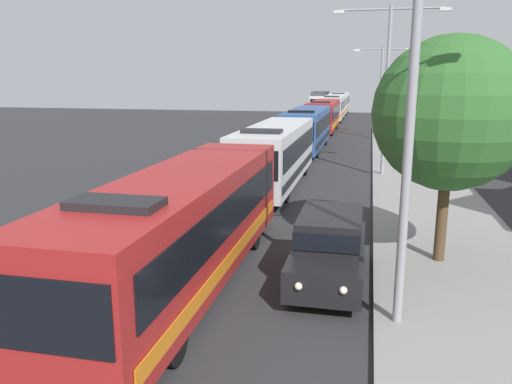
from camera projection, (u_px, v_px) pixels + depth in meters
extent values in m
cube|color=maroon|center=(185.00, 224.00, 13.21)|extent=(2.50, 11.89, 2.70)
cube|color=black|center=(231.00, 214.00, 12.86)|extent=(0.04, 10.94, 1.00)
cube|color=black|center=(139.00, 208.00, 13.41)|extent=(0.04, 10.94, 1.00)
cube|color=black|center=(42.00, 316.00, 7.47)|extent=(2.30, 0.04, 1.20)
cube|color=orange|center=(232.00, 256.00, 13.12)|extent=(0.03, 11.30, 0.36)
cube|color=black|center=(115.00, 203.00, 9.50)|extent=(1.75, 0.90, 0.16)
cylinder|color=black|center=(173.00, 340.00, 9.74)|extent=(0.28, 1.00, 1.00)
cylinder|color=black|center=(71.00, 328.00, 10.21)|extent=(0.28, 1.00, 1.00)
cylinder|color=black|center=(254.00, 234.00, 16.36)|extent=(0.28, 1.00, 1.00)
cylinder|color=black|center=(189.00, 229.00, 16.83)|extent=(0.28, 1.00, 1.00)
cube|color=silver|center=(275.00, 153.00, 25.61)|extent=(2.50, 11.12, 2.70)
cube|color=black|center=(300.00, 146.00, 25.26)|extent=(0.04, 10.23, 1.00)
cube|color=black|center=(251.00, 145.00, 25.80)|extent=(0.04, 10.23, 1.00)
cube|color=black|center=(250.00, 165.00, 20.23)|extent=(2.30, 0.04, 1.20)
cube|color=black|center=(300.00, 169.00, 25.51)|extent=(0.03, 10.56, 0.36)
cube|color=black|center=(262.00, 131.00, 22.12)|extent=(1.75, 0.90, 0.16)
cylinder|color=black|center=(285.00, 191.00, 22.36)|extent=(0.28, 1.00, 1.00)
cylinder|color=black|center=(237.00, 189.00, 22.83)|extent=(0.28, 1.00, 1.00)
cylinder|color=black|center=(304.00, 167.00, 28.55)|extent=(0.28, 1.00, 1.00)
cylinder|color=black|center=(266.00, 165.00, 29.02)|extent=(0.28, 1.00, 1.00)
cube|color=#284C8C|center=(307.00, 128.00, 38.18)|extent=(2.50, 11.82, 2.70)
cube|color=black|center=(324.00, 123.00, 37.83)|extent=(0.04, 10.88, 1.00)
cube|color=black|center=(291.00, 123.00, 38.38)|extent=(0.04, 10.88, 1.00)
cube|color=black|center=(296.00, 132.00, 32.48)|extent=(2.30, 0.04, 1.20)
cube|color=black|center=(324.00, 139.00, 38.09)|extent=(0.03, 11.23, 0.36)
cube|color=black|center=(301.00, 112.00, 34.49)|extent=(1.75, 0.90, 0.16)
cylinder|color=black|center=(316.00, 150.00, 34.73)|extent=(0.28, 1.00, 1.00)
cylinder|color=black|center=(285.00, 150.00, 35.20)|extent=(0.28, 1.00, 1.00)
cylinder|color=black|center=(325.00, 139.00, 41.31)|extent=(0.28, 1.00, 1.00)
cylinder|color=black|center=(298.00, 138.00, 41.78)|extent=(0.28, 1.00, 1.00)
cube|color=maroon|center=(324.00, 115.00, 51.07)|extent=(2.50, 11.62, 2.70)
cube|color=black|center=(336.00, 111.00, 50.72)|extent=(0.04, 10.69, 1.00)
cube|color=black|center=(311.00, 111.00, 51.26)|extent=(0.04, 10.69, 1.00)
cube|color=black|center=(318.00, 116.00, 45.45)|extent=(2.30, 0.04, 1.20)
cube|color=gold|center=(336.00, 123.00, 50.97)|extent=(0.03, 11.04, 0.36)
cube|color=black|center=(321.00, 102.00, 47.43)|extent=(1.75, 0.90, 0.16)
cylinder|color=black|center=(331.00, 130.00, 47.67)|extent=(0.28, 1.00, 1.00)
cylinder|color=black|center=(308.00, 130.00, 48.14)|extent=(0.28, 1.00, 1.00)
cylinder|color=black|center=(336.00, 124.00, 54.14)|extent=(0.28, 1.00, 1.00)
cylinder|color=black|center=(316.00, 124.00, 54.61)|extent=(0.28, 1.00, 1.00)
cube|color=silver|center=(333.00, 107.00, 63.87)|extent=(2.50, 10.72, 2.70)
cube|color=black|center=(344.00, 104.00, 63.52)|extent=(0.04, 9.86, 1.00)
cube|color=black|center=(323.00, 104.00, 64.06)|extent=(0.04, 9.86, 1.00)
cube|color=black|center=(330.00, 107.00, 58.68)|extent=(2.30, 0.04, 1.20)
cube|color=orange|center=(343.00, 114.00, 63.77)|extent=(0.03, 10.18, 0.36)
cube|color=black|center=(332.00, 97.00, 60.49)|extent=(1.75, 0.90, 0.16)
cylinder|color=black|center=(340.00, 119.00, 60.74)|extent=(0.28, 1.00, 1.00)
cylinder|color=black|center=(322.00, 119.00, 61.21)|extent=(0.28, 1.00, 1.00)
cylinder|color=black|center=(343.00, 115.00, 66.70)|extent=(0.28, 1.00, 1.00)
cylinder|color=black|center=(326.00, 115.00, 67.17)|extent=(0.28, 1.00, 1.00)
cube|color=silver|center=(339.00, 102.00, 75.65)|extent=(2.50, 10.50, 2.70)
cube|color=black|center=(348.00, 100.00, 75.30)|extent=(0.04, 9.66, 1.00)
cube|color=black|center=(331.00, 100.00, 75.85)|extent=(0.04, 9.66, 1.00)
cube|color=black|center=(337.00, 102.00, 70.57)|extent=(2.30, 0.04, 1.20)
cube|color=orange|center=(348.00, 108.00, 75.56)|extent=(0.03, 9.97, 0.36)
cube|color=black|center=(338.00, 93.00, 72.34)|extent=(1.75, 0.90, 0.16)
cylinder|color=black|center=(345.00, 112.00, 72.59)|extent=(0.28, 1.00, 1.00)
cylinder|color=black|center=(330.00, 112.00, 73.06)|extent=(0.28, 1.00, 1.00)
cylinder|color=black|center=(347.00, 109.00, 78.43)|extent=(0.28, 1.00, 1.00)
cylinder|color=black|center=(333.00, 109.00, 78.90)|extent=(0.28, 1.00, 1.00)
cube|color=black|center=(329.00, 257.00, 13.62)|extent=(1.84, 4.60, 0.80)
cube|color=black|center=(330.00, 227.00, 13.59)|extent=(1.62, 2.67, 0.80)
cube|color=black|center=(330.00, 227.00, 13.59)|extent=(1.66, 2.76, 0.44)
sphere|color=#F9EFCC|center=(298.00, 286.00, 11.50)|extent=(0.18, 0.18, 0.18)
sphere|color=#F9EFCC|center=(343.00, 290.00, 11.28)|extent=(0.18, 0.18, 0.18)
cylinder|color=black|center=(290.00, 288.00, 12.52)|extent=(0.22, 0.70, 0.70)
cylinder|color=black|center=(358.00, 294.00, 12.17)|extent=(0.22, 0.70, 0.70)
cylinder|color=black|center=(305.00, 250.00, 15.23)|extent=(0.22, 0.70, 0.70)
cylinder|color=black|center=(360.00, 254.00, 14.88)|extent=(0.22, 0.70, 0.70)
cube|color=white|center=(317.00, 104.00, 76.60)|extent=(2.30, 1.80, 2.20)
cube|color=#333338|center=(320.00, 100.00, 80.32)|extent=(2.35, 6.18, 2.70)
cube|color=black|center=(317.00, 102.00, 75.66)|extent=(2.07, 0.04, 0.90)
cylinder|color=black|center=(310.00, 110.00, 77.04)|extent=(0.26, 0.90, 0.90)
cylinder|color=black|center=(324.00, 110.00, 76.60)|extent=(0.26, 0.90, 0.90)
cylinder|color=black|center=(314.00, 108.00, 82.07)|extent=(0.26, 0.90, 0.90)
cylinder|color=black|center=(327.00, 108.00, 81.63)|extent=(0.26, 0.90, 0.90)
cylinder|color=gray|center=(410.00, 122.00, 10.27)|extent=(0.20, 0.20, 8.83)
cylinder|color=gray|center=(386.00, 92.00, 27.26)|extent=(0.20, 0.20, 8.94)
cylinder|color=gray|center=(365.00, 10.00, 26.60)|extent=(2.69, 0.10, 0.10)
cube|color=silver|center=(339.00, 12.00, 26.90)|extent=(0.56, 0.28, 0.16)
cylinder|color=gray|center=(418.00, 8.00, 26.02)|extent=(2.69, 0.10, 0.10)
cube|color=silver|center=(446.00, 9.00, 25.75)|extent=(0.56, 0.28, 0.16)
cylinder|color=gray|center=(381.00, 93.00, 44.39)|extent=(0.20, 0.20, 7.82)
cylinder|color=gray|center=(370.00, 49.00, 43.80)|extent=(2.22, 0.10, 0.10)
cube|color=silver|center=(357.00, 50.00, 44.05)|extent=(0.56, 0.28, 0.16)
cylinder|color=gray|center=(396.00, 49.00, 43.33)|extent=(2.22, 0.10, 0.10)
cube|color=silver|center=(410.00, 50.00, 43.11)|extent=(0.56, 0.28, 0.16)
cylinder|color=#4C3823|center=(442.00, 218.00, 14.73)|extent=(0.32, 0.32, 2.58)
sphere|color=#2D6028|center=(451.00, 114.00, 14.06)|extent=(4.32, 4.32, 4.32)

